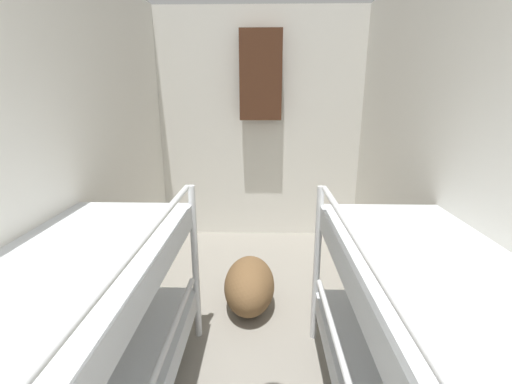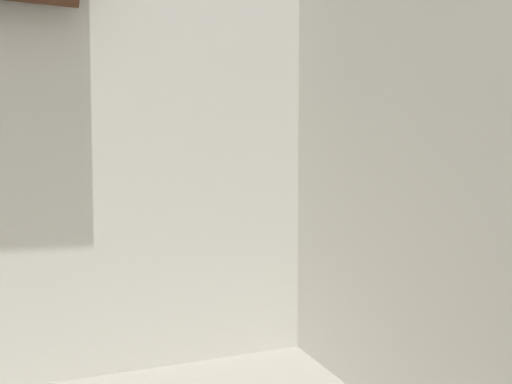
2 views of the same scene
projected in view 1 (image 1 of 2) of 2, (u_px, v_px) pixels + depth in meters
wall_left at (36, 166)px, 1.80m from camera, size 0.06×4.37×2.50m
wall_right at (480, 169)px, 1.74m from camera, size 0.06×4.37×2.50m
wall_back at (260, 128)px, 3.84m from camera, size 2.36×0.06×2.50m
bunk_stack_left_near at (50, 375)px, 1.29m from camera, size 0.74×1.88×1.12m
bunk_stack_right_near at (454, 383)px, 1.25m from camera, size 0.74×1.88×1.12m
duffel_bag at (249, 285)px, 2.65m from camera, size 0.39×0.63×0.39m
hanging_coat at (261, 76)px, 3.55m from camera, size 0.44×0.12×0.90m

